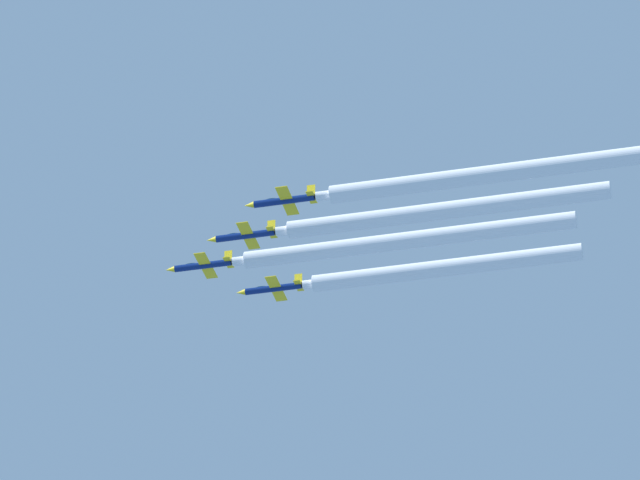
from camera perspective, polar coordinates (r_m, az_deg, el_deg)
name	(u,v)px	position (r m, az deg, el deg)	size (l,w,h in m)	color
jet_lead	(201,266)	(377.40, -3.19, -0.69)	(8.66, 12.61, 3.03)	navy
jet_left_wingman	(243,236)	(366.12, -2.06, 0.12)	(8.66, 12.61, 3.03)	navy
jet_right_wingman	(272,289)	(381.88, -1.30, -1.31)	(8.66, 12.61, 3.03)	navy
jet_outer_left	(282,201)	(354.56, -1.01, 1.05)	(8.66, 12.61, 3.03)	navy
smoke_trail_lead	(402,241)	(370.14, 2.19, -0.03)	(3.00, 60.68, 3.00)	white
smoke_trail_left_wingman	(441,211)	(359.90, 3.23, 0.77)	(3.00, 57.17, 3.00)	white
smoke_trail_right_wingman	(441,268)	(376.42, 3.24, -0.76)	(3.00, 49.97, 3.00)	white
smoke_trail_outer_left	(510,172)	(348.67, 5.09, 1.82)	(3.00, 64.88, 3.00)	white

